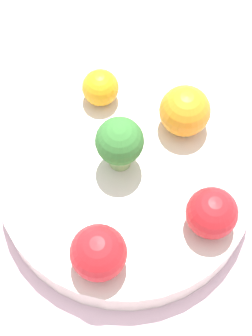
% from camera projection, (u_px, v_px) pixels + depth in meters
% --- Properties ---
extents(ground_plane, '(6.00, 6.00, 0.00)m').
position_uv_depth(ground_plane, '(126.00, 197.00, 0.59)').
color(ground_plane, gray).
extents(table_surface, '(1.20, 1.20, 0.02)m').
position_uv_depth(table_surface, '(126.00, 193.00, 0.58)').
color(table_surface, silver).
rests_on(table_surface, ground_plane).
extents(bowl, '(0.25, 0.25, 0.04)m').
position_uv_depth(bowl, '(126.00, 181.00, 0.55)').
color(bowl, silver).
rests_on(bowl, table_surface).
extents(broccoli, '(0.04, 0.04, 0.06)m').
position_uv_depth(broccoli, '(124.00, 141.00, 0.51)').
color(broccoli, '#8CB76B').
rests_on(broccoli, bowl).
extents(apple_red, '(0.05, 0.05, 0.05)m').
position_uv_depth(apple_red, '(212.00, 213.00, 0.49)').
color(apple_red, red).
rests_on(apple_red, bowl).
extents(apple_green, '(0.05, 0.05, 0.05)m').
position_uv_depth(apple_green, '(99.00, 253.00, 0.47)').
color(apple_green, red).
rests_on(apple_green, bowl).
extents(orange_front, '(0.04, 0.04, 0.04)m').
position_uv_depth(orange_front, '(100.00, 88.00, 0.56)').
color(orange_front, orange).
rests_on(orange_front, bowl).
extents(orange_back, '(0.05, 0.05, 0.05)m').
position_uv_depth(orange_back, '(185.00, 111.00, 0.54)').
color(orange_back, orange).
rests_on(orange_back, bowl).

